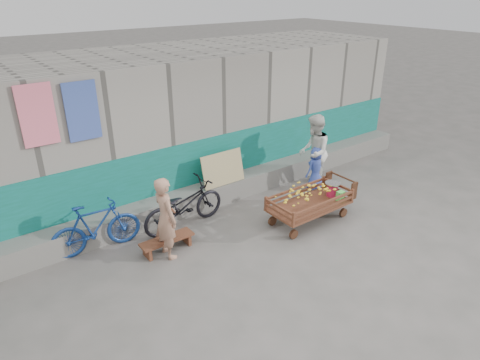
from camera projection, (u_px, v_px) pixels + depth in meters
ground at (281, 254)px, 7.55m from camera, size 80.00×80.00×0.00m
building_wall at (167, 120)px, 9.88m from camera, size 12.00×3.50×3.00m
banana_cart at (309, 198)px, 8.37m from camera, size 1.82×0.83×0.77m
bench at (167, 242)px, 7.59m from camera, size 0.97×0.29×0.24m
vendor_man at (166, 218)px, 7.22m from camera, size 0.36×0.55×1.49m
woman at (314, 152)px, 9.71m from camera, size 1.06×1.05×1.72m
child at (316, 168)px, 9.75m from camera, size 0.50×0.33×1.01m
bicycle_dark at (184, 205)px, 8.22m from camera, size 1.79×0.72×0.92m
bicycle_blue at (96, 227)px, 7.47m from camera, size 1.60×0.61×0.94m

